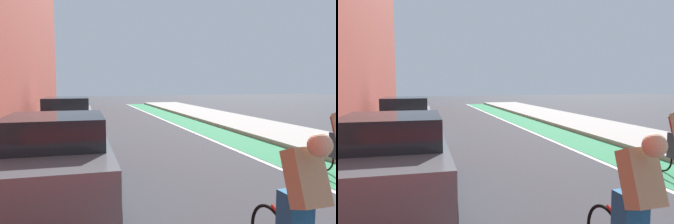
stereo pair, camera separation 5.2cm
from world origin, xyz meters
The scene contains 7 objects.
ground_plane centered at (0.00, 14.29, 0.00)m, with size 80.50×80.50×0.00m, color #38383D.
bike_lane_paint centered at (3.10, 16.29, 0.00)m, with size 1.60×36.59×0.00m, color #2D8451.
lane_divider_stripe centered at (2.20, 16.29, 0.00)m, with size 0.12×36.59×0.00m, color white.
sidewalk_right centered at (5.52, 16.29, 0.07)m, with size 3.25×36.59×0.14m, color #A8A59E.
parked_sedan_gray centered at (-2.85, 9.77, 0.78)m, with size 1.91×4.25×1.53m.
parked_sedan_silver centered at (-2.85, 16.62, 0.79)m, with size 1.97×4.60×1.53m.
cyclist_mid centered at (-0.42, 6.48, 0.81)m, with size 0.48×1.74×1.63m.
Camera 1 is at (-2.50, 3.96, 2.08)m, focal length 34.24 mm.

